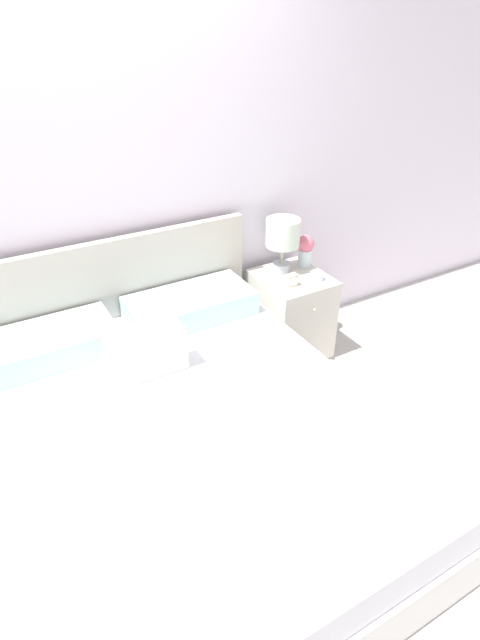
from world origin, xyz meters
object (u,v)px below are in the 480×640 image
(bed, at_px, (177,444))
(nightstand, at_px, (290,314))
(teacup, at_px, (317,277))
(alarm_clock, at_px, (292,280))
(table_lamp, at_px, (283,236))
(flower_vase, at_px, (305,249))

(bed, bearing_deg, nightstand, 31.37)
(teacup, xyz_separation_m, alarm_clock, (-0.18, 0.02, 0.01))
(table_lamp, bearing_deg, flower_vase, -2.45)
(bed, distance_m, teacup, 1.40)
(flower_vase, relative_size, teacup, 1.64)
(alarm_clock, bearing_deg, table_lamp, 74.39)
(table_lamp, distance_m, alarm_clock, 0.29)
(nightstand, relative_size, teacup, 4.28)
(bed, distance_m, alarm_clock, 1.26)
(flower_vase, height_order, alarm_clock, flower_vase)
(bed, height_order, table_lamp, bed)
(table_lamp, bearing_deg, teacup, -60.04)
(nightstand, distance_m, flower_vase, 0.45)
(table_lamp, bearing_deg, alarm_clock, -105.61)
(table_lamp, height_order, teacup, table_lamp)
(table_lamp, relative_size, flower_vase, 1.64)
(bed, bearing_deg, flower_vase, 31.19)
(flower_vase, height_order, teacup, flower_vase)
(bed, relative_size, nightstand, 3.61)
(teacup, distance_m, alarm_clock, 0.18)
(flower_vase, bearing_deg, table_lamp, 177.55)
(bed, height_order, alarm_clock, bed)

